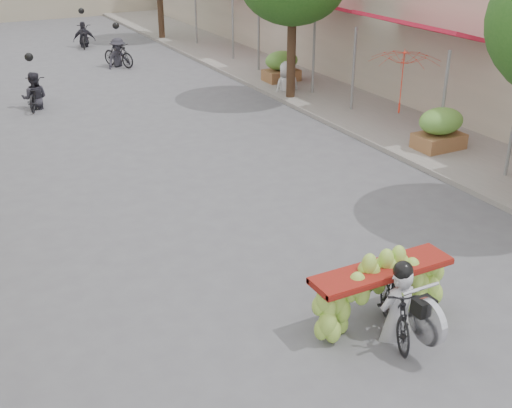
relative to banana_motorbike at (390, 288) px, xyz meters
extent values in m
cube|color=gray|center=(6.68, 12.44, -0.64)|extent=(4.00, 60.00, 0.12)
cube|color=red|center=(6.80, 7.44, 2.05)|extent=(1.77, 4.20, 0.53)
cylinder|color=slate|center=(5.98, 5.54, 0.57)|extent=(0.08, 0.08, 2.55)
cylinder|color=slate|center=(5.98, 9.34, 0.57)|extent=(0.08, 0.08, 2.55)
cube|color=red|center=(6.80, 13.44, 2.05)|extent=(1.77, 4.20, 0.53)
cylinder|color=slate|center=(5.98, 11.54, 0.57)|extent=(0.08, 0.08, 2.55)
cylinder|color=slate|center=(5.98, 15.34, 0.57)|extent=(0.08, 0.08, 2.55)
cylinder|color=slate|center=(5.98, 17.54, 0.57)|extent=(0.08, 0.08, 2.55)
cylinder|color=slate|center=(5.98, 21.34, 0.57)|extent=(0.08, 0.08, 2.55)
cylinder|color=#3A2719|center=(5.08, 11.44, 0.90)|extent=(0.28, 0.28, 3.20)
cylinder|color=#3A2719|center=(5.08, 23.44, 0.90)|extent=(0.28, 0.28, 3.20)
cube|color=brown|center=(5.88, 5.44, -0.33)|extent=(1.20, 0.80, 0.50)
ellipsoid|color=#609B3A|center=(5.88, 5.44, 0.25)|extent=(1.20, 0.88, 0.66)
cube|color=brown|center=(5.88, 13.44, -0.33)|extent=(1.20, 0.80, 0.50)
ellipsoid|color=#609B3A|center=(5.88, 13.44, 0.25)|extent=(1.20, 0.88, 0.66)
imported|color=black|center=(0.00, -0.14, -0.25)|extent=(1.02, 1.59, 0.91)
cylinder|color=silver|center=(0.00, -0.79, -0.08)|extent=(0.10, 0.66, 0.66)
cube|color=black|center=(0.00, -0.69, 0.10)|extent=(0.28, 0.22, 0.22)
cylinder|color=silver|center=(0.00, -0.59, 0.32)|extent=(0.60, 0.05, 0.05)
cube|color=maroon|center=(0.00, 0.21, 0.18)|extent=(2.21, 0.55, 0.10)
imported|color=silver|center=(0.00, -0.19, 0.43)|extent=(0.60, 0.44, 1.67)
sphere|color=black|center=(0.00, -0.22, 1.24)|extent=(0.28, 0.28, 0.28)
imported|color=red|center=(5.54, 6.61, 1.74)|extent=(1.98, 1.98, 1.68)
imported|color=silver|center=(5.40, 12.21, 0.37)|extent=(0.96, 0.59, 1.91)
imported|color=black|center=(-2.38, 14.31, -0.27)|extent=(1.04, 1.65, 0.87)
imported|color=#2C2B33|center=(-2.38, 14.31, 0.42)|extent=(0.91, 0.71, 1.65)
sphere|color=black|center=(-2.38, 14.31, 0.88)|extent=(0.26, 0.26, 0.26)
imported|color=black|center=(1.60, 18.76, -0.22)|extent=(1.14, 1.67, 0.96)
imported|color=#2C2B33|center=(1.60, 18.76, 0.42)|extent=(1.19, 0.96, 1.65)
sphere|color=black|center=(1.60, 18.76, 0.88)|extent=(0.26, 0.26, 0.26)
imported|color=black|center=(1.40, 23.39, -0.25)|extent=(1.05, 1.73, 0.91)
imported|color=#2C2B33|center=(1.40, 23.39, 0.42)|extent=(1.09, 0.81, 1.65)
sphere|color=black|center=(1.40, 23.39, 0.88)|extent=(0.26, 0.26, 0.26)
camera|label=1|loc=(-5.29, -6.00, 4.87)|focal=45.00mm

